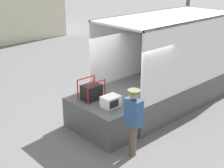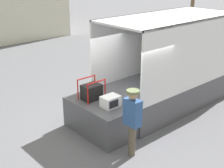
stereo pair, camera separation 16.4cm
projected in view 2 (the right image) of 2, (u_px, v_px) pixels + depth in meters
ground_plane at (114, 125)px, 9.45m from camera, size 160.00×160.00×0.00m
box_truck at (192, 71)px, 11.54m from camera, size 6.89×2.17×3.04m
tailgate_deck at (100, 117)px, 8.94m from camera, size 1.12×2.06×0.92m
microwave at (111, 101)px, 8.49m from camera, size 0.49×0.38×0.31m
portable_generator at (92, 92)px, 8.95m from camera, size 0.66×0.51×0.61m
worker_person at (132, 116)px, 7.59m from camera, size 0.32×0.44×1.79m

